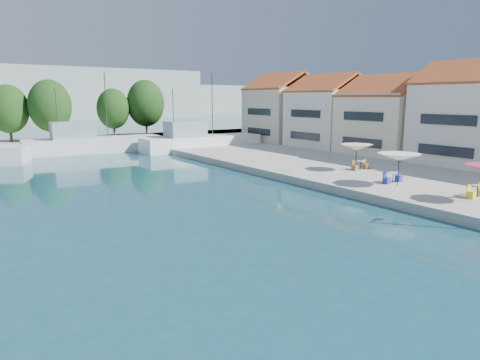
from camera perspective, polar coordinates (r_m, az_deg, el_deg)
quay_right at (r=46.92m, az=20.40°, el=2.40°), size 32.00×92.00×0.60m
quay_far at (r=64.59m, az=-27.03°, el=4.04°), size 90.00×16.00×0.60m
hill_east at (r=185.43m, az=-16.96°, el=10.21°), size 140.00×40.00×12.00m
building_03 at (r=45.09m, az=28.60°, el=8.09°), size 8.40×8.80×10.20m
building_04 at (r=49.90m, az=19.29°, el=8.39°), size 9.00×8.80×9.20m
building_05 at (r=55.73m, az=11.79°, el=9.21°), size 8.40×8.80×9.70m
building_06 at (r=62.32m, az=5.77°, el=9.75°), size 9.00×8.80×10.20m
trawler_03 at (r=56.48m, az=-19.23°, el=4.59°), size 16.75×5.50×10.20m
trawler_04 at (r=56.05m, az=-5.45°, el=5.10°), size 15.93×4.54×10.20m
tree_05 at (r=67.71m, az=-28.49°, el=8.32°), size 5.36×5.36×7.93m
tree_06 at (r=66.41m, az=-24.03°, el=9.02°), size 5.83×5.83×8.64m
tree_07 at (r=72.13m, az=-16.56°, el=9.09°), size 5.12×5.12×7.59m
tree_08 at (r=73.25m, az=-12.48°, el=9.95°), size 6.09×6.09×9.02m
umbrella_white at (r=31.69m, az=20.47°, el=2.88°), size 3.03×3.03×2.28m
umbrella_cream at (r=37.34m, az=15.28°, el=4.24°), size 2.77×2.77×2.24m
cafe_table_01 at (r=30.33m, az=29.07°, el=-1.49°), size 1.82×0.70×0.76m
cafe_table_02 at (r=32.98m, az=19.71°, el=0.15°), size 1.82×0.70×0.76m
cafe_table_03 at (r=38.16m, az=15.78°, el=1.76°), size 1.82×0.70×0.76m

